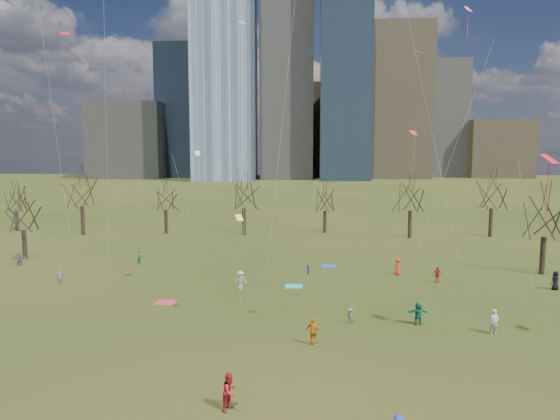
# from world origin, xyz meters

# --- Properties ---
(ground) EXTENTS (500.00, 500.00, 0.00)m
(ground) POSITION_xyz_m (0.00, 0.00, 0.00)
(ground) COLOR black
(ground) RESTS_ON ground
(downtown_skyline) EXTENTS (212.50, 78.00, 118.00)m
(downtown_skyline) POSITION_xyz_m (-2.43, 210.64, 39.01)
(downtown_skyline) COLOR slate
(downtown_skyline) RESTS_ON ground
(bare_tree_row) EXTENTS (113.04, 29.80, 9.50)m
(bare_tree_row) POSITION_xyz_m (-0.09, 37.22, 6.12)
(bare_tree_row) COLOR black
(bare_tree_row) RESTS_ON ground
(blanket_teal) EXTENTS (1.60, 1.50, 0.03)m
(blanket_teal) POSITION_xyz_m (1.27, 11.88, 0.01)
(blanket_teal) COLOR teal
(blanket_teal) RESTS_ON ground
(blanket_navy) EXTENTS (1.60, 1.50, 0.03)m
(blanket_navy) POSITION_xyz_m (4.76, 20.28, 0.01)
(blanket_navy) COLOR #223EA2
(blanket_navy) RESTS_ON ground
(blanket_crimson) EXTENTS (1.60, 1.50, 0.03)m
(blanket_crimson) POSITION_xyz_m (-9.00, 6.31, 0.01)
(blanket_crimson) COLOR #BC2540
(blanket_crimson) RESTS_ON ground
(person_1) EXTENTS (0.70, 0.54, 1.71)m
(person_1) POSITION_xyz_m (15.08, 0.57, 0.86)
(person_1) COLOR silver
(person_1) RESTS_ON ground
(person_2) EXTENTS (1.03, 1.10, 1.81)m
(person_2) POSITION_xyz_m (-1.04, -10.29, 0.90)
(person_2) COLOR red
(person_2) RESTS_ON ground
(person_3) EXTENTS (0.76, 0.84, 1.13)m
(person_3) POSITION_xyz_m (5.61, 2.17, 0.56)
(person_3) COLOR slate
(person_3) RESTS_ON ground
(person_4) EXTENTS (1.13, 0.92, 1.80)m
(person_4) POSITION_xyz_m (2.97, -2.05, 0.90)
(person_4) COLOR orange
(person_4) RESTS_ON ground
(person_5) EXTENTS (1.60, 0.63, 1.69)m
(person_5) POSITION_xyz_m (10.38, 2.19, 0.84)
(person_5) COLOR #186E51
(person_5) RESTS_ON ground
(person_6) EXTENTS (1.00, 0.89, 1.71)m
(person_6) POSITION_xyz_m (24.51, 12.10, 0.86)
(person_6) COLOR black
(person_6) RESTS_ON ground
(person_7) EXTENTS (0.57, 0.65, 1.49)m
(person_7) POSITION_xyz_m (-20.40, 11.31, 0.75)
(person_7) COLOR #9C4E95
(person_7) RESTS_ON ground
(person_8) EXTENTS (0.46, 0.54, 1.01)m
(person_8) POSITION_xyz_m (2.51, 16.48, 0.50)
(person_8) COLOR #265CA4
(person_8) RESTS_ON ground
(person_9) EXTENTS (1.05, 0.63, 1.60)m
(person_9) POSITION_xyz_m (-3.48, 10.90, 0.80)
(person_9) COLOR silver
(person_9) RESTS_ON ground
(person_10) EXTENTS (0.91, 0.42, 1.51)m
(person_10) POSITION_xyz_m (14.67, 14.08, 0.76)
(person_10) COLOR red
(person_10) RESTS_ON ground
(person_11) EXTENTS (1.49, 1.08, 1.55)m
(person_11) POSITION_xyz_m (-28.50, 18.34, 0.78)
(person_11) COLOR slate
(person_11) RESTS_ON ground
(person_12) EXTENTS (0.60, 0.87, 1.69)m
(person_12) POSITION_xyz_m (11.49, 16.79, 0.85)
(person_12) COLOR #F33B1B
(person_12) RESTS_ON ground
(person_13) EXTENTS (0.66, 0.75, 1.72)m
(person_13) POSITION_xyz_m (-15.70, 19.44, 0.86)
(person_13) COLOR #166553
(person_13) RESTS_ON ground
(kites_airborne) EXTENTS (51.73, 36.59, 34.96)m
(kites_airborne) POSITION_xyz_m (5.71, 11.34, 13.60)
(kites_airborne) COLOR yellow
(kites_airborne) RESTS_ON ground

